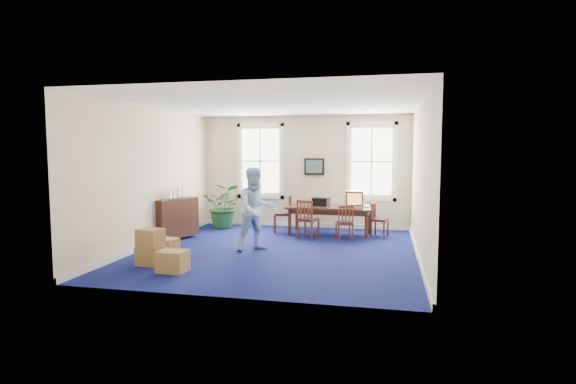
% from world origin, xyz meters
% --- Properties ---
extents(floor, '(6.50, 6.50, 0.00)m').
position_xyz_m(floor, '(0.00, 0.00, 0.00)').
color(floor, navy).
rests_on(floor, ground).
extents(ceiling, '(6.50, 6.50, 0.00)m').
position_xyz_m(ceiling, '(0.00, 0.00, 3.20)').
color(ceiling, white).
rests_on(ceiling, ground).
extents(wall_back, '(6.50, 0.00, 6.50)m').
position_xyz_m(wall_back, '(0.00, 3.25, 1.60)').
color(wall_back, beige).
rests_on(wall_back, ground).
extents(wall_front, '(6.50, 0.00, 6.50)m').
position_xyz_m(wall_front, '(0.00, -3.25, 1.60)').
color(wall_front, beige).
rests_on(wall_front, ground).
extents(wall_left, '(0.00, 6.50, 6.50)m').
position_xyz_m(wall_left, '(-3.00, 0.00, 1.60)').
color(wall_left, beige).
rests_on(wall_left, ground).
extents(wall_right, '(0.00, 6.50, 6.50)m').
position_xyz_m(wall_right, '(3.00, 0.00, 1.60)').
color(wall_right, beige).
rests_on(wall_right, ground).
extents(baseboard_back, '(6.00, 0.04, 0.12)m').
position_xyz_m(baseboard_back, '(0.00, 3.22, 0.06)').
color(baseboard_back, white).
rests_on(baseboard_back, ground).
extents(baseboard_left, '(0.04, 6.50, 0.12)m').
position_xyz_m(baseboard_left, '(-2.97, 0.00, 0.06)').
color(baseboard_left, white).
rests_on(baseboard_left, ground).
extents(baseboard_right, '(0.04, 6.50, 0.12)m').
position_xyz_m(baseboard_right, '(2.97, 0.00, 0.06)').
color(baseboard_right, white).
rests_on(baseboard_right, ground).
extents(window_left, '(1.40, 0.12, 2.20)m').
position_xyz_m(window_left, '(-1.30, 3.23, 1.90)').
color(window_left, white).
rests_on(window_left, ground).
extents(window_right, '(1.40, 0.12, 2.20)m').
position_xyz_m(window_right, '(1.90, 3.23, 1.90)').
color(window_right, white).
rests_on(window_right, ground).
extents(wall_picture, '(0.58, 0.06, 0.48)m').
position_xyz_m(wall_picture, '(0.30, 3.20, 1.75)').
color(wall_picture, black).
rests_on(wall_picture, ground).
extents(conference_table, '(2.23, 1.10, 0.75)m').
position_xyz_m(conference_table, '(0.88, 2.21, 0.37)').
color(conference_table, '#402216').
rests_on(conference_table, ground).
extents(crt_tv, '(0.48, 0.52, 0.43)m').
position_xyz_m(crt_tv, '(1.52, 2.26, 0.96)').
color(crt_tv, '#B7B7BC').
rests_on(crt_tv, conference_table).
extents(game_console, '(0.18, 0.21, 0.05)m').
position_xyz_m(game_console, '(1.82, 2.21, 0.77)').
color(game_console, white).
rests_on(game_console, conference_table).
extents(equipment_bag, '(0.47, 0.37, 0.21)m').
position_xyz_m(equipment_bag, '(0.63, 2.26, 0.85)').
color(equipment_bag, black).
rests_on(equipment_bag, conference_table).
extents(chair_near_left, '(0.56, 0.56, 0.99)m').
position_xyz_m(chair_near_left, '(0.43, 1.46, 0.49)').
color(chair_near_left, maroon).
rests_on(chair_near_left, ground).
extents(chair_near_right, '(0.49, 0.49, 0.88)m').
position_xyz_m(chair_near_right, '(1.33, 1.46, 0.44)').
color(chair_near_right, maroon).
rests_on(chair_near_right, ground).
extents(chair_end_left, '(0.58, 0.58, 1.03)m').
position_xyz_m(chair_end_left, '(-0.41, 2.21, 0.51)').
color(chair_end_left, maroon).
rests_on(chair_end_left, ground).
extents(chair_end_right, '(0.48, 0.48, 0.86)m').
position_xyz_m(chair_end_right, '(2.17, 2.21, 0.43)').
color(chair_end_right, maroon).
rests_on(chair_end_right, ground).
extents(man, '(1.13, 1.10, 1.84)m').
position_xyz_m(man, '(-0.48, -0.05, 0.92)').
color(man, '#A2C8F1').
rests_on(man, ground).
extents(credenza, '(0.75, 1.27, 0.96)m').
position_xyz_m(credenza, '(-2.75, 0.68, 0.48)').
color(credenza, '#402216').
rests_on(credenza, ground).
extents(brochure_rack, '(0.16, 0.61, 0.26)m').
position_xyz_m(brochure_rack, '(-2.73, 0.68, 1.09)').
color(brochure_rack, '#99999E').
rests_on(brochure_rack, credenza).
extents(potted_plant, '(1.24, 1.11, 1.27)m').
position_xyz_m(potted_plant, '(-2.19, 2.59, 0.63)').
color(potted_plant, '#1E5122').
rests_on(potted_plant, ground).
extents(cardboard_boxes, '(1.44, 1.44, 0.74)m').
position_xyz_m(cardboard_boxes, '(-1.93, -1.62, 0.37)').
color(cardboard_boxes, '#9E7741').
rests_on(cardboard_boxes, ground).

